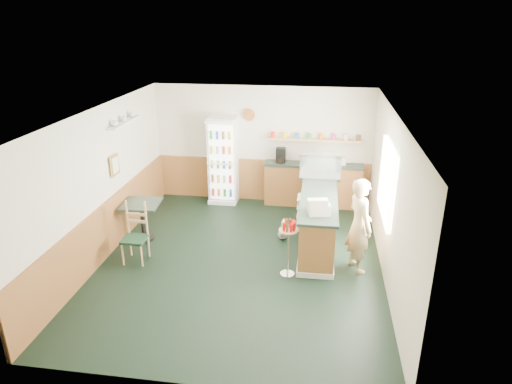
% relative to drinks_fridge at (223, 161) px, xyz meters
% --- Properties ---
extents(ground, '(6.00, 6.00, 0.00)m').
position_rel_drinks_fridge_xyz_m(ground, '(0.88, -2.74, -1.00)').
color(ground, black).
rests_on(ground, ground).
extents(room_envelope, '(5.04, 6.02, 2.72)m').
position_rel_drinks_fridge_xyz_m(room_envelope, '(0.66, -2.01, 0.52)').
color(room_envelope, beige).
rests_on(room_envelope, ground).
extents(service_counter, '(0.68, 3.01, 1.01)m').
position_rel_drinks_fridge_xyz_m(service_counter, '(2.23, -1.67, -0.54)').
color(service_counter, olive).
rests_on(service_counter, ground).
extents(back_counter, '(2.24, 0.42, 1.69)m').
position_rel_drinks_fridge_xyz_m(back_counter, '(2.07, 0.06, -0.46)').
color(back_counter, olive).
rests_on(back_counter, ground).
extents(drinks_fridge, '(0.66, 0.55, 2.01)m').
position_rel_drinks_fridge_xyz_m(drinks_fridge, '(0.00, 0.00, 0.00)').
color(drinks_fridge, white).
rests_on(drinks_fridge, ground).
extents(display_case, '(0.84, 0.44, 0.48)m').
position_rel_drinks_fridge_xyz_m(display_case, '(2.23, -0.88, 0.25)').
color(display_case, silver).
rests_on(display_case, service_counter).
extents(cash_register, '(0.41, 0.43, 0.20)m').
position_rel_drinks_fridge_xyz_m(cash_register, '(2.23, -2.67, 0.11)').
color(cash_register, beige).
rests_on(cash_register, service_counter).
extents(shopkeeper, '(0.59, 0.67, 1.68)m').
position_rel_drinks_fridge_xyz_m(shopkeeper, '(2.93, -2.71, -0.16)').
color(shopkeeper, tan).
rests_on(shopkeeper, ground).
extents(condiment_stand, '(0.32, 0.32, 1.00)m').
position_rel_drinks_fridge_xyz_m(condiment_stand, '(1.76, -3.07, -0.32)').
color(condiment_stand, silver).
rests_on(condiment_stand, ground).
extents(newspaper_rack, '(0.09, 0.43, 0.68)m').
position_rel_drinks_fridge_xyz_m(newspaper_rack, '(1.88, -1.74, -0.43)').
color(newspaper_rack, black).
rests_on(newspaper_rack, ground).
extents(cafe_table, '(0.76, 0.76, 0.77)m').
position_rel_drinks_fridge_xyz_m(cafe_table, '(-1.17, -2.15, -0.46)').
color(cafe_table, black).
rests_on(cafe_table, ground).
extents(cafe_chair, '(0.41, 0.41, 1.10)m').
position_rel_drinks_fridge_xyz_m(cafe_chair, '(-0.98, -2.92, -0.43)').
color(cafe_chair, black).
rests_on(cafe_chair, ground).
extents(dog_doorstop, '(0.20, 0.26, 0.24)m').
position_rel_drinks_fridge_xyz_m(dog_doorstop, '(1.56, -1.79, -0.89)').
color(dog_doorstop, '#989893').
rests_on(dog_doorstop, ground).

